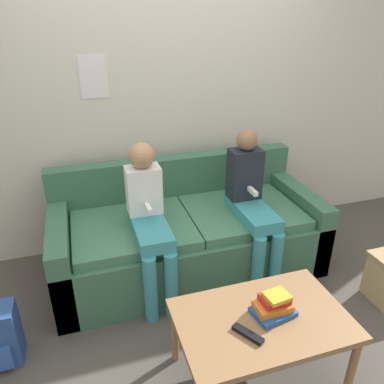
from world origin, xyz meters
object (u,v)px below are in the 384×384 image
Objects in this scene: person_right at (252,201)px; tv_remote at (248,334)px; coffee_table at (262,324)px; couch at (187,235)px; person_left at (149,216)px.

person_right is 1.13m from tv_remote.
tv_remote is (-0.13, -0.09, 0.06)m from coffee_table.
tv_remote is (-0.05, -1.21, 0.16)m from couch.
couch is 1.84× the size of person_left.
coffee_table is at bearing -86.10° from couch.
couch is 2.23× the size of coffee_table.
person_right reaches higher than coffee_table.
person_left reaches higher than tv_remote.
person_left is 6.66× the size of tv_remote.
tv_remote is (0.28, -1.01, -0.18)m from person_left.
person_left is 0.98× the size of person_right.
coffee_table is (0.08, -1.13, 0.10)m from couch.
couch is at bearing 93.90° from coffee_table.
coffee_table is 5.49× the size of tv_remote.
tv_remote reaches higher than coffee_table.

